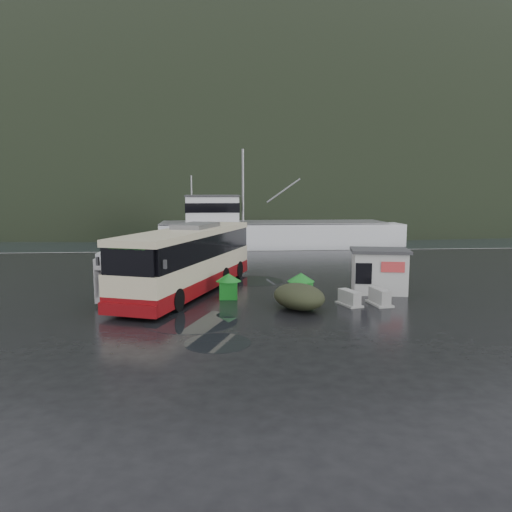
{
  "coord_description": "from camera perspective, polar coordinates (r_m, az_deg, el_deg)",
  "views": [
    {
      "loc": [
        0.27,
        -25.31,
        5.58
      ],
      "look_at": [
        2.59,
        3.72,
        1.7
      ],
      "focal_mm": 35.0,
      "sensor_mm": 36.0,
      "label": 1
    }
  ],
  "objects": [
    {
      "name": "ticket_kiosk",
      "position": [
        28.15,
        13.82,
        -4.07
      ],
      "size": [
        3.46,
        2.87,
        2.4
      ],
      "primitive_type": null,
      "rotation": [
        0.0,
        0.0,
        -0.2
      ],
      "color": "beige",
      "rests_on": "ground"
    },
    {
      "name": "quay_edge",
      "position": [
        45.65,
        -4.88,
        0.54
      ],
      "size": [
        160.0,
        0.6,
        1.5
      ],
      "primitive_type": "cube",
      "color": "#999993",
      "rests_on": "ground"
    },
    {
      "name": "waste_bin_left",
      "position": [
        25.67,
        5.13,
        -5.0
      ],
      "size": [
        1.18,
        1.18,
        1.39
      ],
      "primitive_type": null,
      "rotation": [
        0.0,
        0.0,
        0.2
      ],
      "color": "#157A1F",
      "rests_on": "ground"
    },
    {
      "name": "jersey_barrier_b",
      "position": [
        25.24,
        13.91,
        -5.41
      ],
      "size": [
        1.0,
        1.68,
        0.8
      ],
      "primitive_type": null,
      "rotation": [
        0.0,
        0.0,
        0.14
      ],
      "color": "#999993",
      "rests_on": "ground"
    },
    {
      "name": "ground",
      "position": [
        25.91,
        -5.08,
        -4.87
      ],
      "size": [
        160.0,
        160.0,
        0.0
      ],
      "primitive_type": "plane",
      "color": "black",
      "rests_on": "ground"
    },
    {
      "name": "coach_bus",
      "position": [
        27.79,
        -7.63,
        -4.06
      ],
      "size": [
        7.64,
        13.46,
        3.72
      ],
      "primitive_type": null,
      "rotation": [
        0.0,
        0.0,
        -0.36
      ],
      "color": "beige",
      "rests_on": "ground"
    },
    {
      "name": "harbor_water",
      "position": [
        135.42,
        -4.71,
        5.2
      ],
      "size": [
        300.0,
        180.0,
        0.02
      ],
      "primitive_type": "cube",
      "color": "black",
      "rests_on": "ground"
    },
    {
      "name": "headland",
      "position": [
        275.53,
        -2.57,
        6.42
      ],
      "size": [
        780.0,
        540.0,
        570.0
      ],
      "primitive_type": "ellipsoid",
      "color": "black",
      "rests_on": "ground"
    },
    {
      "name": "puddles",
      "position": [
        24.22,
        -3.75,
        -5.74
      ],
      "size": [
        7.17,
        15.35,
        0.01
      ],
      "color": "black",
      "rests_on": "ground"
    },
    {
      "name": "jersey_barrier_a",
      "position": [
        24.8,
        10.59,
        -5.54
      ],
      "size": [
        1.15,
        1.62,
        0.73
      ],
      "primitive_type": null,
      "rotation": [
        0.0,
        0.0,
        0.32
      ],
      "color": "#999993",
      "rests_on": "ground"
    },
    {
      "name": "waste_bin_right",
      "position": [
        25.93,
        -3.15,
        -4.85
      ],
      "size": [
        1.0,
        1.0,
        1.31
      ],
      "primitive_type": null,
      "rotation": [
        0.0,
        0.0,
        -0.06
      ],
      "color": "#157A1F",
      "rests_on": "ground"
    },
    {
      "name": "dome_tent",
      "position": [
        23.74,
        4.91,
        -6.03
      ],
      "size": [
        3.08,
        3.6,
        1.19
      ],
      "primitive_type": null,
      "rotation": [
        0.0,
        0.0,
        0.36
      ],
      "color": "#2B301D",
      "rests_on": "ground"
    },
    {
      "name": "fishing_trawler",
      "position": [
        54.52,
        1.97,
        1.71
      ],
      "size": [
        28.59,
        6.54,
        11.41
      ],
      "primitive_type": null,
      "rotation": [
        0.0,
        0.0,
        0.01
      ],
      "color": "white",
      "rests_on": "ground"
    },
    {
      "name": "white_van",
      "position": [
        27.71,
        -14.44,
        -4.27
      ],
      "size": [
        2.14,
        6.17,
        2.58
      ],
      "primitive_type": null,
      "rotation": [
        0.0,
        0.0,
        -0.0
      ],
      "color": "white",
      "rests_on": "ground"
    }
  ]
}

